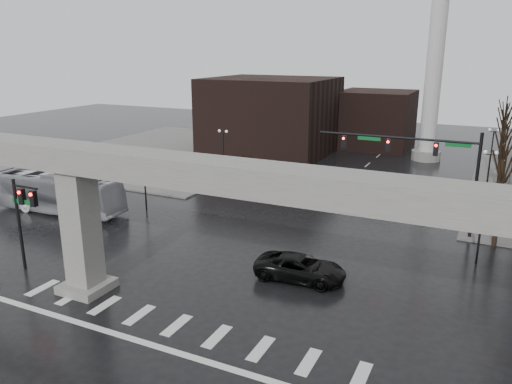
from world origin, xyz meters
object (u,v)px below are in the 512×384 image
signal_mast_arm (424,158)px  far_car (328,187)px  pickup_truck (300,268)px  city_bus (57,192)px

signal_mast_arm → far_car: size_ratio=3.15×
signal_mast_arm → far_car: (-9.49, 6.93, -5.17)m
signal_mast_arm → pickup_truck: signal_mast_arm is taller
signal_mast_arm → city_bus: size_ratio=0.97×
city_bus → far_car: bearing=-55.0°
pickup_truck → far_car: pickup_truck is taller
signal_mast_arm → pickup_truck: (-5.17, -12.05, -5.05)m
city_bus → far_car: city_bus is taller
far_car → signal_mast_arm: bearing=-38.2°
signal_mast_arm → far_car: bearing=143.9°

